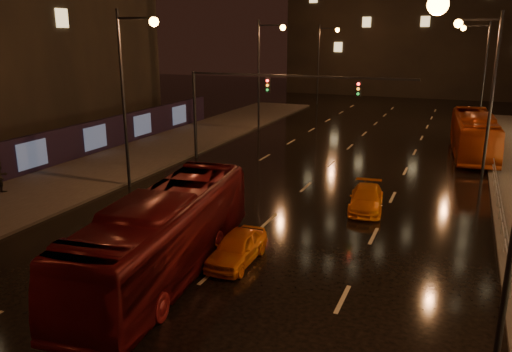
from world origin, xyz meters
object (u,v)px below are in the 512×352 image
Objects in this scene: bus_red at (165,234)px; taxi_far at (366,199)px; bus_curb at (474,135)px; taxi_near at (237,248)px; pedestrian_b at (1,177)px.

taxi_far is (5.50, 10.11, -1.01)m from bus_red.
taxi_far is at bearing -112.49° from bus_curb.
pedestrian_b is (-15.63, 2.70, 0.47)m from taxi_near.
bus_red is 2.87× the size of taxi_far.
taxi_near is at bearing -120.48° from taxi_far.
bus_curb is 6.02× the size of pedestrian_b.
pedestrian_b is at bearing -171.33° from taxi_far.
bus_curb is 24.88m from taxi_near.
taxi_near is at bearing -101.67° from pedestrian_b.
taxi_near reaches higher than taxi_far.
taxi_far is 2.13× the size of pedestrian_b.
bus_red is 2.94m from taxi_near.
bus_curb is at bearing 69.05° from taxi_near.
bus_curb reaches higher than taxi_near.
taxi_far is 19.91m from pedestrian_b.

